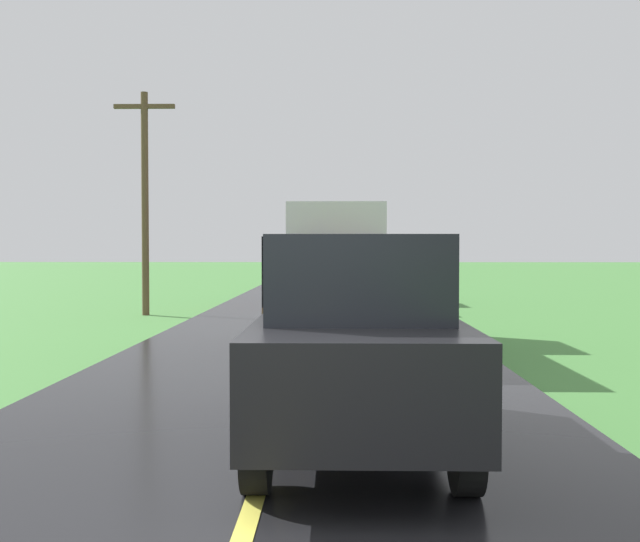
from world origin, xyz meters
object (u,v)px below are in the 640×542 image
object	(u,v)px
utility_pole_roadside	(145,195)
banana_truck_near	(336,269)
following_car	(356,339)
banana_truck_far	(330,261)

from	to	relation	value
utility_pole_roadside	banana_truck_near	bearing A→B (deg)	-45.64
following_car	banana_truck_far	bearing A→B (deg)	91.13
following_car	utility_pole_roadside	bearing A→B (deg)	112.19
utility_pole_roadside	following_car	xyz separation A→B (m)	(5.61, -13.75, -2.34)
banana_truck_near	banana_truck_far	distance (m)	10.19
utility_pole_roadside	banana_truck_far	bearing A→B (deg)	41.40
banana_truck_far	utility_pole_roadside	bearing A→B (deg)	-138.60
utility_pole_roadside	following_car	bearing A→B (deg)	-67.81
following_car	banana_truck_near	bearing A→B (deg)	91.22
banana_truck_near	following_car	xyz separation A→B (m)	(0.17, -8.20, -0.40)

